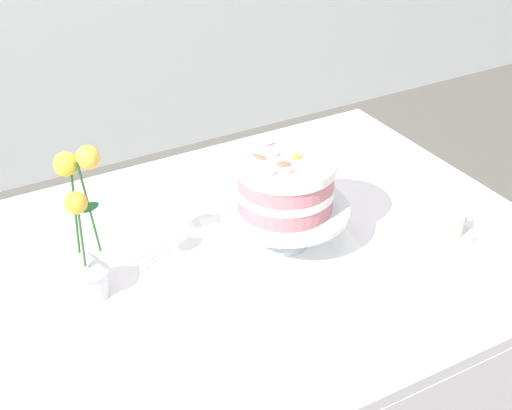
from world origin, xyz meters
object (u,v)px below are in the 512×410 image
Objects in this scene: dining_table at (243,293)px; cake_stand at (285,213)px; layer_cake at (285,184)px; flower_vase at (85,244)px; teacup at (449,228)px.

cake_stand is (0.11, 0.01, 0.17)m from dining_table.
flower_vase reaches higher than layer_cake.
flower_vase is 2.71× the size of teacup.
cake_stand is at bearing -5.41° from flower_vase.
cake_stand is 2.37× the size of teacup.
dining_table is 0.21m from cake_stand.
dining_table is at bearing 162.42° from teacup.
layer_cake reaches higher than cake_stand.
cake_stand is 0.45m from flower_vase.
cake_stand is at bearing -48.42° from layer_cake.
cake_stand is 0.08m from layer_cake.
cake_stand is 0.87× the size of flower_vase.
flower_vase reaches higher than teacup.
teacup is at bearing -24.52° from layer_cake.
flower_vase is (-0.44, 0.04, -0.03)m from layer_cake.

